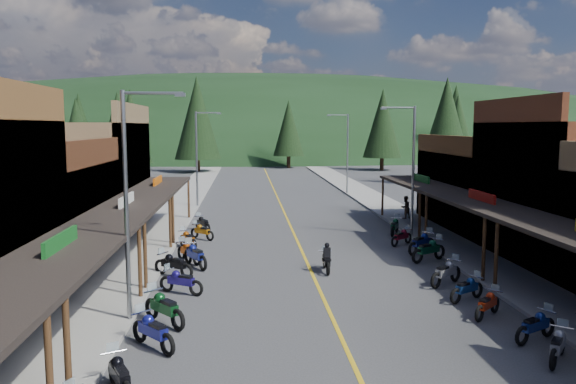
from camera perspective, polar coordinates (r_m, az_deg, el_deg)
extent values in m
plane|color=#38383A|center=(26.31, 2.46, -8.29)|extent=(220.00, 220.00, 0.00)
cube|color=gold|center=(45.84, -0.50, -1.82)|extent=(0.15, 90.00, 0.01)
cube|color=gray|center=(46.07, -11.36, -1.82)|extent=(3.40, 94.00, 0.15)
cube|color=gray|center=(47.21, 10.10, -1.59)|extent=(3.40, 94.00, 0.15)
cylinder|color=#472D19|center=(13.44, -23.04, -17.10)|extent=(0.16, 0.16, 3.00)
cube|color=brown|center=(18.92, -26.38, -2.21)|extent=(0.30, 10.20, 8.20)
cube|color=black|center=(18.62, -22.05, -5.58)|extent=(3.20, 10.20, 0.18)
cylinder|color=#472D19|center=(14.49, -21.48, -15.25)|extent=(0.16, 0.16, 3.00)
cylinder|color=#472D19|center=(22.84, -14.83, -6.94)|extent=(0.16, 0.16, 3.00)
cube|color=#14591E|center=(18.58, -22.08, -4.98)|extent=(0.12, 3.00, 0.70)
cube|color=#3F2111|center=(29.39, -26.21, -2.41)|extent=(8.00, 9.00, 5.00)
cube|color=#3F2111|center=(28.10, -18.97, -1.23)|extent=(0.30, 9.00, 6.20)
cube|color=black|center=(27.78, -16.07, -1.43)|extent=(3.20, 9.00, 0.18)
cylinder|color=#472D19|center=(23.99, -14.31, -6.27)|extent=(0.16, 0.16, 3.00)
cylinder|color=#472D19|center=(31.56, -11.88, -3.11)|extent=(0.16, 0.16, 3.00)
cube|color=silver|center=(27.75, -16.08, -1.02)|extent=(0.12, 3.00, 0.70)
cube|color=brown|center=(38.28, -20.97, 1.31)|extent=(8.00, 10.20, 7.00)
cube|color=brown|center=(37.31, -15.34, 2.32)|extent=(0.30, 10.20, 8.20)
cube|color=black|center=(37.16, -13.09, 0.66)|extent=(3.20, 10.20, 0.18)
cylinder|color=#472D19|center=(32.73, -11.61, -2.75)|extent=(0.16, 0.16, 3.00)
cylinder|color=#472D19|center=(41.58, -10.06, -0.72)|extent=(0.16, 0.16, 3.00)
cube|color=#CC590C|center=(37.14, -13.10, 0.97)|extent=(0.12, 3.00, 0.70)
cylinder|color=#472D19|center=(24.69, 20.40, -6.12)|extent=(0.16, 0.16, 3.00)
cube|color=#562B19|center=(30.11, 21.66, 1.08)|extent=(0.30, 9.00, 8.20)
cube|color=black|center=(29.62, 19.05, -1.04)|extent=(3.20, 9.00, 0.18)
cylinder|color=#472D19|center=(25.75, 19.28, -5.56)|extent=(0.16, 0.16, 3.00)
cylinder|color=#472D19|center=(32.91, 13.86, -2.76)|extent=(0.16, 0.16, 3.00)
cube|color=#B2140F|center=(29.60, 19.06, -0.65)|extent=(0.12, 3.00, 0.70)
cube|color=#4C2D16|center=(40.54, 20.54, 0.19)|extent=(8.00, 10.20, 5.00)
cube|color=#4C2D16|center=(39.01, 15.44, 1.02)|extent=(0.30, 10.20, 6.20)
cube|color=black|center=(38.56, 13.40, 0.87)|extent=(3.20, 10.20, 0.18)
cylinder|color=#472D19|center=(34.04, 13.23, -2.43)|extent=(0.16, 0.16, 3.00)
cylinder|color=#472D19|center=(42.62, 9.59, -0.53)|extent=(0.16, 0.16, 3.00)
cube|color=#14591E|center=(38.54, 13.41, 1.16)|extent=(0.12, 3.00, 0.70)
cylinder|color=gray|center=(19.85, -16.11, -1.68)|extent=(0.16, 0.16, 8.00)
cylinder|color=gray|center=(19.50, -13.57, 9.75)|extent=(2.00, 0.10, 0.10)
cube|color=gray|center=(19.38, -10.90, 9.68)|extent=(0.35, 0.18, 0.12)
cylinder|color=gray|center=(47.48, -9.26, 3.24)|extent=(0.16, 0.16, 8.00)
cylinder|color=gray|center=(47.34, -8.13, 7.97)|extent=(2.00, 0.10, 0.10)
cube|color=gray|center=(47.29, -7.03, 7.93)|extent=(0.35, 0.18, 0.12)
cylinder|color=gray|center=(34.85, 12.59, 1.94)|extent=(0.16, 0.16, 8.00)
cylinder|color=gray|center=(34.48, 11.15, 8.41)|extent=(2.00, 0.10, 0.10)
cube|color=gray|center=(34.25, 9.68, 8.37)|extent=(0.35, 0.18, 0.12)
cylinder|color=gray|center=(56.22, 6.06, 3.82)|extent=(0.16, 0.16, 8.00)
cylinder|color=gray|center=(55.99, 5.09, 7.81)|extent=(2.00, 0.10, 0.10)
cube|color=gray|center=(55.85, 4.17, 7.77)|extent=(0.35, 0.18, 0.12)
ellipsoid|color=black|center=(160.40, -3.27, 4.27)|extent=(310.00, 140.00, 60.00)
cylinder|color=black|center=(97.68, -16.76, 3.02)|extent=(0.60, 0.60, 2.00)
cone|color=black|center=(97.51, -16.88, 6.69)|extent=(5.88, 5.88, 10.50)
cylinder|color=black|center=(83.72, -9.12, 2.65)|extent=(0.60, 0.60, 2.00)
cone|color=black|center=(83.53, -9.21, 7.45)|extent=(6.72, 6.72, 12.00)
cylinder|color=black|center=(91.68, 0.06, 3.08)|extent=(0.60, 0.60, 2.00)
cone|color=black|center=(91.50, 0.06, 6.52)|extent=(5.04, 5.04, 9.00)
cylinder|color=black|center=(87.98, 9.51, 2.84)|extent=(0.60, 0.60, 2.00)
cone|color=black|center=(87.79, 9.59, 6.91)|extent=(5.88, 5.88, 10.50)
cylinder|color=black|center=(104.21, 16.50, 3.24)|extent=(0.60, 0.60, 2.00)
cone|color=black|center=(104.05, 16.63, 7.09)|extent=(6.72, 6.72, 12.00)
cylinder|color=black|center=(101.98, 24.43, 2.85)|extent=(0.60, 0.60, 2.00)
cone|color=black|center=(101.82, 24.58, 5.94)|extent=(5.04, 5.04, 9.00)
cylinder|color=black|center=(105.45, -20.32, 3.14)|extent=(0.60, 0.60, 2.00)
cone|color=black|center=(105.29, -20.45, 6.54)|extent=(5.88, 5.88, 10.50)
cylinder|color=black|center=(68.17, -20.49, 1.40)|extent=(0.60, 0.60, 2.00)
cone|color=black|center=(67.93, -20.66, 5.61)|extent=(4.48, 4.48, 8.00)
cylinder|color=black|center=(75.48, 16.67, 2.02)|extent=(0.60, 0.60, 2.00)
cone|color=black|center=(75.25, 16.81, 6.12)|extent=(4.93, 4.93, 8.80)
cylinder|color=black|center=(76.92, -15.56, 2.14)|extent=(0.60, 0.60, 2.00)
cone|color=black|center=(76.70, -15.70, 6.46)|extent=(5.38, 5.38, 9.60)
cylinder|color=black|center=(67.54, 15.62, 1.54)|extent=(0.60, 0.60, 2.00)
cone|color=black|center=(67.30, 15.78, 6.80)|extent=(5.82, 5.82, 10.40)
imported|color=#4C3C30|center=(41.37, 11.83, -1.53)|extent=(0.92, 0.76, 1.65)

